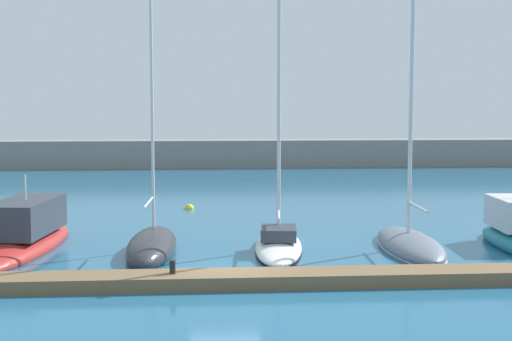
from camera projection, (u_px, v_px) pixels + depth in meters
name	position (u px, v px, depth m)	size (l,w,h in m)	color
ground_plane	(225.00, 277.00, 24.19)	(120.00, 120.00, 0.00)	#236084
dock_pier	(226.00, 279.00, 22.96)	(31.08, 1.48, 0.45)	brown
breakwater_seawall	(212.00, 154.00, 66.76)	(108.00, 3.01, 2.61)	gray
motorboat_red_second	(24.00, 236.00, 28.72)	(3.46, 9.76, 3.52)	#B72D28
sailboat_charcoal_third	(152.00, 245.00, 27.91)	(2.14, 6.42, 14.49)	#2D2D33
sailboat_white_fourth	(278.00, 243.00, 28.45)	(2.64, 7.06, 10.98)	white
sailboat_slate_fifth	(410.00, 243.00, 28.82)	(2.52, 7.06, 11.09)	slate
mooring_buoy_yellow	(189.00, 209.00, 40.02)	(0.56, 0.56, 0.56)	yellow
dock_bollard	(173.00, 267.00, 22.79)	(0.20, 0.20, 0.44)	black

